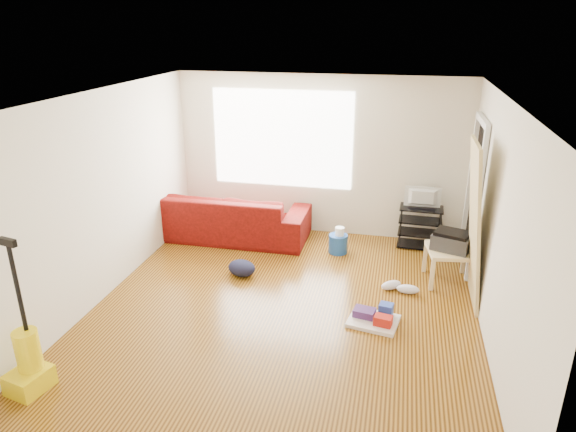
% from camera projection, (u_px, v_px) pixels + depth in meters
% --- Properties ---
extents(room, '(4.51, 5.01, 2.51)m').
position_uv_depth(room, '(293.00, 207.00, 5.82)').
color(room, '#3F2208').
rests_on(room, ground).
extents(sofa, '(2.48, 0.97, 0.72)m').
position_uv_depth(sofa, '(230.00, 237.00, 8.19)').
color(sofa, '#330704').
rests_on(sofa, ground).
extents(tv_stand, '(0.64, 0.38, 0.63)m').
position_uv_depth(tv_stand, '(420.00, 227.00, 7.73)').
color(tv_stand, black).
rests_on(tv_stand, ground).
extents(tv, '(0.53, 0.07, 0.30)m').
position_uv_depth(tv, '(423.00, 198.00, 7.56)').
color(tv, black).
rests_on(tv, tv_stand).
extents(side_table, '(0.65, 0.65, 0.47)m').
position_uv_depth(side_table, '(450.00, 254.00, 6.67)').
color(side_table, '#E2C085').
rests_on(side_table, ground).
extents(printer, '(0.55, 0.49, 0.24)m').
position_uv_depth(printer, '(452.00, 241.00, 6.60)').
color(printer, '#2D2C31').
rests_on(printer, side_table).
extents(bucket, '(0.29, 0.29, 0.28)m').
position_uv_depth(bucket, '(338.00, 252.00, 7.64)').
color(bucket, '#1A499F').
rests_on(bucket, ground).
extents(toilet_paper, '(0.13, 0.13, 0.12)m').
position_uv_depth(toilet_paper, '(339.00, 240.00, 7.56)').
color(toilet_paper, white).
rests_on(toilet_paper, bucket).
extents(cleaning_tray, '(0.62, 0.53, 0.20)m').
position_uv_depth(cleaning_tray, '(375.00, 318.00, 5.85)').
color(cleaning_tray, silver).
rests_on(cleaning_tray, ground).
extents(backpack, '(0.46, 0.41, 0.21)m').
position_uv_depth(backpack, '(242.00, 275.00, 6.96)').
color(backpack, '#131634').
rests_on(backpack, ground).
extents(sneakers, '(0.51, 0.26, 0.12)m').
position_uv_depth(sneakers, '(399.00, 287.00, 6.52)').
color(sneakers, silver).
rests_on(sneakers, ground).
extents(vacuum, '(0.38, 0.42, 1.50)m').
position_uv_depth(vacuum, '(28.00, 362.00, 4.74)').
color(vacuum, yellow).
rests_on(vacuum, ground).
extents(door_panel, '(0.25, 0.80, 1.98)m').
position_uv_depth(door_panel, '(464.00, 300.00, 6.34)').
color(door_panel, tan).
rests_on(door_panel, ground).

